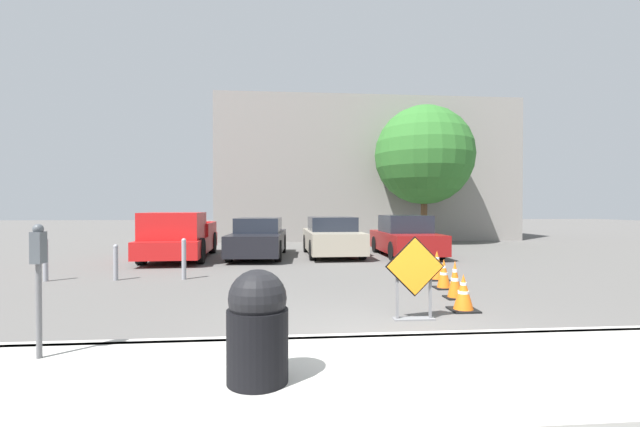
{
  "coord_description": "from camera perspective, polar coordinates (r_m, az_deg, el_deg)",
  "views": [
    {
      "loc": [
        -1.33,
        -5.42,
        1.79
      ],
      "look_at": [
        0.18,
        11.58,
        1.55
      ],
      "focal_mm": 24.0,
      "sensor_mm": 36.0,
      "label": 1
    }
  ],
  "objects": [
    {
      "name": "sidewalk_strip",
      "position": [
        4.76,
        12.37,
        -20.41
      ],
      "size": [
        30.32,
        2.39,
        0.14
      ],
      "color": "#ADAAA3",
      "rests_on": "ground_plane"
    },
    {
      "name": "bollard_second",
      "position": [
        11.69,
        -25.58,
        -5.76
      ],
      "size": [
        0.12,
        0.12,
        0.89
      ],
      "color": "gray",
      "rests_on": "ground_plane"
    },
    {
      "name": "bollard_third",
      "position": [
        12.35,
        -32.74,
        -5.08
      ],
      "size": [
        0.12,
        0.12,
        1.05
      ],
      "color": "gray",
      "rests_on": "ground_plane"
    },
    {
      "name": "traffic_cone_fourth",
      "position": [
        11.05,
        15.31,
        -6.7
      ],
      "size": [
        0.52,
        0.52,
        0.72
      ],
      "color": "black",
      "rests_on": "ground_plane"
    },
    {
      "name": "ground_plane",
      "position": [
        15.58,
        -0.13,
        -5.8
      ],
      "size": [
        96.0,
        96.0,
        0.0
      ],
      "primitive_type": "plane",
      "color": "#565451"
    },
    {
      "name": "traffic_cone_second",
      "position": [
        8.91,
        17.54,
        -8.44
      ],
      "size": [
        0.38,
        0.38,
        0.75
      ],
      "color": "black",
      "rests_on": "ground_plane"
    },
    {
      "name": "traffic_cone_nearest",
      "position": [
        7.93,
        18.58,
        -10.01
      ],
      "size": [
        0.46,
        0.46,
        0.63
      ],
      "color": "black",
      "rests_on": "ground_plane"
    },
    {
      "name": "road_closed_sign",
      "position": [
        7.01,
        12.5,
        -7.97
      ],
      "size": [
        0.96,
        0.2,
        1.33
      ],
      "color": "black",
      "rests_on": "ground_plane"
    },
    {
      "name": "parked_car_nearest",
      "position": [
        15.67,
        -8.18,
        -3.31
      ],
      "size": [
        2.02,
        4.73,
        1.42
      ],
      "rotation": [
        0.0,
        0.0,
        3.08
      ],
      "color": "black",
      "rests_on": "ground_plane"
    },
    {
      "name": "parked_car_second",
      "position": [
        15.97,
        1.62,
        -3.19
      ],
      "size": [
        2.0,
        4.36,
        1.44
      ],
      "rotation": [
        0.0,
        0.0,
        3.16
      ],
      "color": "#A39984",
      "rests_on": "ground_plane"
    },
    {
      "name": "building_facade_backdrop",
      "position": [
        25.13,
        5.87,
        5.54
      ],
      "size": [
        16.49,
        5.0,
        7.74
      ],
      "color": "gray",
      "rests_on": "ground_plane"
    },
    {
      "name": "curb_lip",
      "position": [
        5.84,
        8.71,
        -16.32
      ],
      "size": [
        30.32,
        0.2,
        0.14
      ],
      "color": "#ADAAA3",
      "rests_on": "ground_plane"
    },
    {
      "name": "parked_car_third",
      "position": [
        16.2,
        11.33,
        -3.13
      ],
      "size": [
        1.89,
        4.17,
        1.5
      ],
      "rotation": [
        0.0,
        0.0,
        3.15
      ],
      "color": "maroon",
      "rests_on": "ground_plane"
    },
    {
      "name": "trash_bin",
      "position": [
        4.21,
        -8.33,
        -14.61
      ],
      "size": [
        0.58,
        0.58,
        1.07
      ],
      "color": "black",
      "rests_on": "sidewalk_strip"
    },
    {
      "name": "street_tree_behind_lot",
      "position": [
        21.93,
        13.73,
        7.56
      ],
      "size": [
        4.88,
        4.88,
        6.83
      ],
      "color": "#513823",
      "rests_on": "ground_plane"
    },
    {
      "name": "parking_meter",
      "position": [
        5.62,
        -33.41,
        -6.0
      ],
      "size": [
        0.11,
        0.15,
        1.47
      ],
      "color": "#59595B",
      "rests_on": "sidewalk_strip"
    },
    {
      "name": "traffic_cone_third",
      "position": [
        9.91,
        16.18,
        -7.77
      ],
      "size": [
        0.4,
        0.4,
        0.66
      ],
      "color": "black",
      "rests_on": "ground_plane"
    },
    {
      "name": "pickup_truck",
      "position": [
        15.52,
        -18.3,
        -3.12
      ],
      "size": [
        2.19,
        5.34,
        1.63
      ],
      "rotation": [
        0.0,
        0.0,
        3.18
      ],
      "color": "red",
      "rests_on": "ground_plane"
    },
    {
      "name": "bollard_nearest",
      "position": [
        11.22,
        -17.69,
        -5.64
      ],
      "size": [
        0.12,
        0.12,
        1.02
      ],
      "color": "gray",
      "rests_on": "ground_plane"
    }
  ]
}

